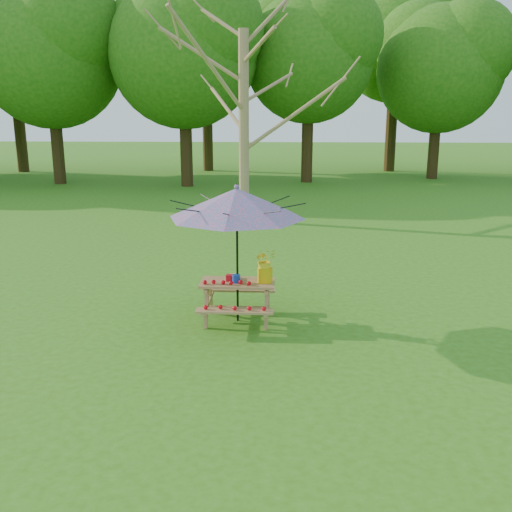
{
  "coord_description": "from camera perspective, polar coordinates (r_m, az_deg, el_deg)",
  "views": [
    {
      "loc": [
        4.53,
        -5.91,
        3.33
      ],
      "look_at": [
        4.07,
        2.88,
        1.1
      ],
      "focal_mm": 40.0,
      "sensor_mm": 36.0,
      "label": 1
    }
  ],
  "objects": [
    {
      "name": "treeline",
      "position": [
        28.66,
        -6.71,
        23.5
      ],
      "size": [
        60.0,
        12.0,
        16.0
      ],
      "primitive_type": null,
      "color": "#1F5F10",
      "rests_on": "ground"
    },
    {
      "name": "picnic_table",
      "position": [
        9.33,
        -1.85,
        -4.59
      ],
      "size": [
        1.2,
        1.32,
        0.67
      ],
      "color": "#AD704E",
      "rests_on": "ground"
    },
    {
      "name": "patio_umbrella",
      "position": [
        8.94,
        -1.93,
        5.31
      ],
      "size": [
        2.36,
        2.36,
        2.25
      ],
      "color": "black",
      "rests_on": "ground"
    },
    {
      "name": "produce_bins",
      "position": [
        9.24,
        -2.25,
        -2.19
      ],
      "size": [
        0.24,
        0.35,
        0.13
      ],
      "color": "red",
      "rests_on": "picnic_table"
    },
    {
      "name": "tomatoes_row",
      "position": [
        9.06,
        -2.91,
        -2.67
      ],
      "size": [
        0.77,
        0.13,
        0.07
      ],
      "primitive_type": null,
      "color": "red",
      "rests_on": "picnic_table"
    },
    {
      "name": "flower_bucket",
      "position": [
        9.11,
        0.91,
        -0.85
      ],
      "size": [
        0.42,
        0.4,
        0.55
      ],
      "color": "#E1B60B",
      "rests_on": "picnic_table"
    }
  ]
}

